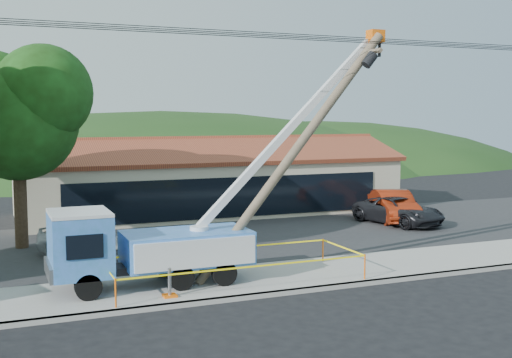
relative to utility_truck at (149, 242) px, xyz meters
The scene contains 14 objects.
ground 5.76m from the utility_truck, 53.40° to the right, with size 120.00×120.00×0.00m, color black.
curb 4.33m from the utility_truck, 35.31° to the right, with size 60.00×0.25×0.15m, color #9E9B93.
sidewalk 3.67m from the utility_truck, ahead, with size 60.00×4.00×0.15m, color #9E9B93.
parking_lot 8.40m from the utility_truck, 66.50° to the left, with size 60.00×12.00×0.10m, color #28282B.
strip_mall 17.18m from the utility_truck, 64.88° to the left, with size 22.50×8.53×4.67m.
tree_lot 10.40m from the utility_truck, 113.40° to the left, with size 6.30×5.60×8.94m.
hill_center 52.31m from the utility_truck, 75.27° to the left, with size 89.60×64.00×32.00m, color #1C3B15.
hill_east 60.57m from the utility_truck, 56.64° to the left, with size 72.80×52.00×26.00m, color #1C3B15.
utility_truck is the anchor object (origin of this frame).
leaning_pole 6.41m from the utility_truck, ahead, with size 7.38×1.88×8.92m.
caution_tape 2.99m from the utility_truck, 11.37° to the right, with size 8.78×3.12×0.90m.
car_silver 5.37m from the utility_truck, 104.64° to the left, with size 1.92×4.78×1.63m, color #A9ABB0.
car_red 17.68m from the utility_truck, 27.95° to the left, with size 1.78×5.11×1.68m, color maroon.
car_dark 16.95m from the utility_truck, 25.70° to the left, with size 2.39×5.19×1.44m, color black.
Camera 1 is at (-8.16, -16.64, 5.91)m, focal length 45.00 mm.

